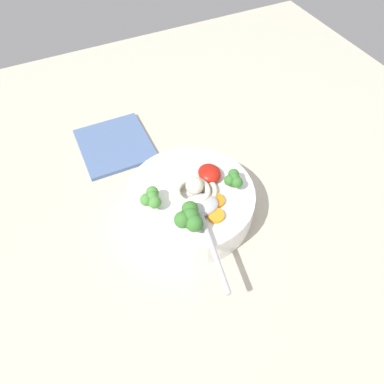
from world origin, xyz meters
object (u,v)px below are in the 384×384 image
(soup_bowl, at_px, (192,201))
(noodle_pile, at_px, (194,190))
(soup_spoon, at_px, (201,214))
(folded_napkin, at_px, (115,145))

(soup_bowl, bearing_deg, noodle_pile, 23.48)
(noodle_pile, distance_m, soup_spoon, 0.05)
(noodle_pile, bearing_deg, folded_napkin, -161.52)
(soup_bowl, height_order, noodle_pile, noodle_pile)
(soup_bowl, height_order, folded_napkin, soup_bowl)
(soup_bowl, bearing_deg, soup_spoon, -10.49)
(soup_spoon, bearing_deg, soup_bowl, 180.00)
(soup_spoon, bearing_deg, noodle_pile, 176.53)
(soup_bowl, bearing_deg, folded_napkin, -161.64)
(noodle_pile, bearing_deg, soup_spoon, -13.96)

